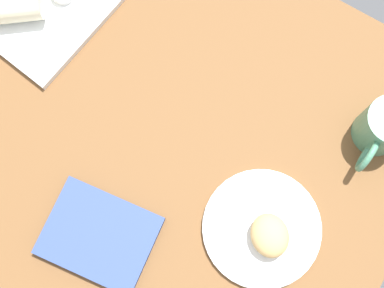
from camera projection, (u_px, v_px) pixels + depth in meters
The scene contains 7 objects.
dining_table at pixel (140, 128), 109.36cm from camera, with size 110.00×90.00×4.00cm, color brown.
round_plate at pixel (262, 228), 102.07cm from camera, with size 22.51×22.51×1.40cm, color white.
scone_pastry at pixel (270, 235), 98.62cm from camera, with size 8.21×7.00×4.97cm, color tan.
square_plate at pixel (39, 7), 112.46cm from camera, with size 25.60×25.60×1.60cm, color white.
breakfast_wrap at pixel (11, 5), 107.85cm from camera, with size 7.00×7.00×11.95cm, color beige.
book_stack at pixel (99, 236), 101.44cm from camera, with size 22.05×18.32×2.04cm.
coffee_mug at pixel (383, 128), 101.76cm from camera, with size 9.40×14.89×10.50cm.
Camera 1 is at (-23.65, 18.64, 107.70)cm, focal length 50.61 mm.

